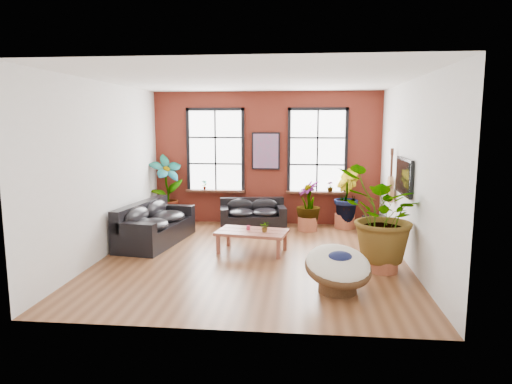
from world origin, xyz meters
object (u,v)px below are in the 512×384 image
papasan_chair (338,267)px  sofa_left (154,225)px  sofa_back (253,215)px  coffee_table (252,233)px

papasan_chair → sofa_left: bearing=128.4°
sofa_back → coffee_table: bearing=-94.2°
sofa_back → papasan_chair: size_ratio=1.32×
sofa_left → papasan_chair: bearing=-116.1°
sofa_left → papasan_chair: sofa_left is taller
sofa_left → papasan_chair: 4.73m
sofa_back → sofa_left: 2.64m
papasan_chair → coffee_table: bearing=109.9°
coffee_table → papasan_chair: size_ratio=1.16×
sofa_back → sofa_left: (-2.07, -1.64, 0.07)m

